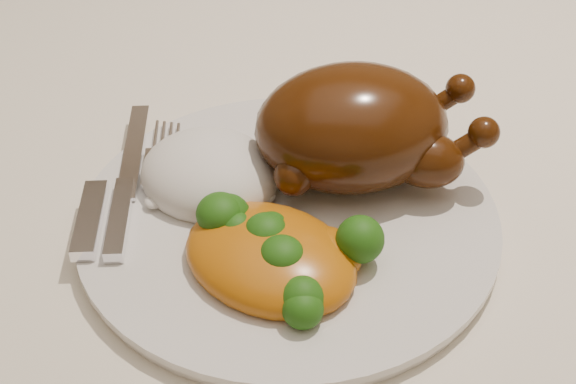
# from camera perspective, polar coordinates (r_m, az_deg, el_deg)

# --- Properties ---
(dining_table) EXTENTS (1.60, 0.90, 0.76)m
(dining_table) POSITION_cam_1_polar(r_m,az_deg,el_deg) (0.79, 11.83, 0.55)
(dining_table) COLOR brown
(dining_table) RESTS_ON floor
(tablecloth) EXTENTS (1.73, 1.03, 0.18)m
(tablecloth) POSITION_cam_1_polar(r_m,az_deg,el_deg) (0.75, 12.56, 4.91)
(tablecloth) COLOR silver
(tablecloth) RESTS_ON dining_table
(dinner_plate) EXTENTS (0.37, 0.37, 0.01)m
(dinner_plate) POSITION_cam_1_polar(r_m,az_deg,el_deg) (0.57, 0.00, -2.03)
(dinner_plate) COLOR silver
(dinner_plate) RESTS_ON tablecloth
(roast_chicken) EXTENTS (0.19, 0.15, 0.09)m
(roast_chicken) POSITION_cam_1_polar(r_m,az_deg,el_deg) (0.58, 4.95, 4.61)
(roast_chicken) COLOR #422007
(roast_chicken) RESTS_ON dinner_plate
(rice_mound) EXTENTS (0.12, 0.12, 0.05)m
(rice_mound) POSITION_cam_1_polar(r_m,az_deg,el_deg) (0.59, -5.58, 1.21)
(rice_mound) COLOR white
(rice_mound) RESTS_ON dinner_plate
(mac_and_cheese) EXTENTS (0.15, 0.13, 0.05)m
(mac_and_cheese) POSITION_cam_1_polar(r_m,az_deg,el_deg) (0.52, -1.06, -4.39)
(mac_and_cheese) COLOR orange
(mac_and_cheese) RESTS_ON dinner_plate
(cutlery) EXTENTS (0.06, 0.18, 0.01)m
(cutlery) POSITION_cam_1_polar(r_m,az_deg,el_deg) (0.59, -12.00, -0.25)
(cutlery) COLOR silver
(cutlery) RESTS_ON dinner_plate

